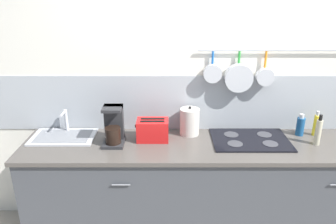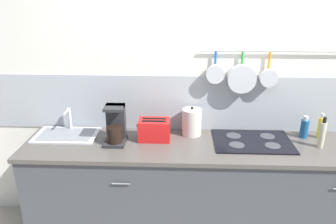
% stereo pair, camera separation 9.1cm
% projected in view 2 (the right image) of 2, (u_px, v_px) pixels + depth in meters
% --- Properties ---
extents(wall_back, '(7.20, 0.16, 2.60)m').
position_uv_depth(wall_back, '(225.00, 89.00, 2.85)').
color(wall_back, silver).
rests_on(wall_back, ground_plane).
extents(cabinet_base, '(3.30, 0.60, 0.87)m').
position_uv_depth(cabinet_base, '(223.00, 194.00, 2.83)').
color(cabinet_base, '#3F4247').
rests_on(cabinet_base, ground_plane).
extents(countertop, '(3.34, 0.62, 0.03)m').
position_uv_depth(countertop, '(227.00, 147.00, 2.67)').
color(countertop, '#4C4742').
rests_on(countertop, cabinet_base).
extents(sink_basin, '(0.53, 0.33, 0.21)m').
position_uv_depth(sink_basin, '(67.00, 134.00, 2.83)').
color(sink_basin, '#B7BABF').
rests_on(sink_basin, countertop).
extents(coffee_maker, '(0.17, 0.21, 0.31)m').
position_uv_depth(coffee_maker, '(115.00, 127.00, 2.68)').
color(coffee_maker, '#262628').
rests_on(coffee_maker, countertop).
extents(toaster, '(0.28, 0.17, 0.18)m').
position_uv_depth(toaster, '(154.00, 130.00, 2.73)').
color(toaster, red).
rests_on(toaster, countertop).
extents(kettle, '(0.17, 0.17, 0.26)m').
position_uv_depth(kettle, '(192.00, 122.00, 2.82)').
color(kettle, beige).
rests_on(kettle, countertop).
extents(cooktop, '(0.64, 0.44, 0.01)m').
position_uv_depth(cooktop, '(252.00, 141.00, 2.72)').
color(cooktop, black).
rests_on(cooktop, countertop).
extents(bottle_hot_sauce, '(0.07, 0.07, 0.19)m').
position_uv_depth(bottle_hot_sauce, '(304.00, 128.00, 2.78)').
color(bottle_hot_sauce, navy).
rests_on(bottle_hot_sauce, countertop).
extents(bottle_vinegar, '(0.05, 0.05, 0.26)m').
position_uv_depth(bottle_vinegar, '(322.00, 134.00, 2.59)').
color(bottle_vinegar, '#BFB799').
rests_on(bottle_vinegar, countertop).
extents(bottle_olive_oil, '(0.05, 0.05, 0.22)m').
position_uv_depth(bottle_olive_oil, '(320.00, 127.00, 2.76)').
color(bottle_olive_oil, yellow).
rests_on(bottle_olive_oil, countertop).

